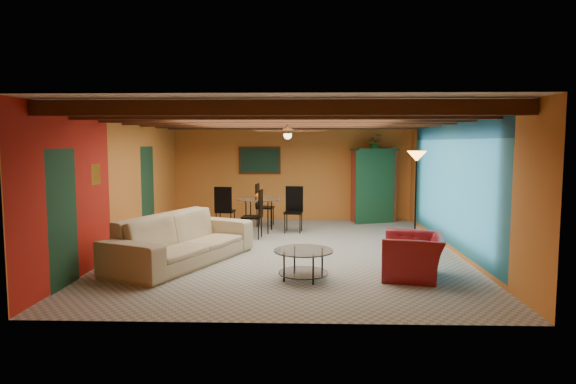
{
  "coord_description": "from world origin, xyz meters",
  "views": [
    {
      "loc": [
        0.31,
        -9.73,
        2.14
      ],
      "look_at": [
        0.0,
        0.2,
        1.15
      ],
      "focal_mm": 31.1,
      "sensor_mm": 36.0,
      "label": 1
    }
  ],
  "objects_px": {
    "sofa": "(183,239)",
    "armoire": "(374,186)",
    "vase": "(259,182)",
    "coffee_table": "(303,264)",
    "potted_plant": "(374,142)",
    "floor_lamp": "(416,198)",
    "armchair": "(413,256)",
    "dining_table": "(259,209)"
  },
  "relations": [
    {
      "from": "armchair",
      "to": "dining_table",
      "type": "xyz_separation_m",
      "value": [
        -2.81,
        4.0,
        0.21
      ]
    },
    {
      "from": "armoire",
      "to": "floor_lamp",
      "type": "bearing_deg",
      "value": -100.76
    },
    {
      "from": "armchair",
      "to": "potted_plant",
      "type": "distance_m",
      "value": 5.89
    },
    {
      "from": "floor_lamp",
      "to": "potted_plant",
      "type": "distance_m",
      "value": 3.28
    },
    {
      "from": "dining_table",
      "to": "floor_lamp",
      "type": "relative_size",
      "value": 1.08
    },
    {
      "from": "sofa",
      "to": "floor_lamp",
      "type": "bearing_deg",
      "value": -44.8
    },
    {
      "from": "sofa",
      "to": "vase",
      "type": "relative_size",
      "value": 15.64
    },
    {
      "from": "armoire",
      "to": "floor_lamp",
      "type": "height_order",
      "value": "floor_lamp"
    },
    {
      "from": "dining_table",
      "to": "armoire",
      "type": "distance_m",
      "value": 3.39
    },
    {
      "from": "coffee_table",
      "to": "dining_table",
      "type": "relative_size",
      "value": 0.44
    },
    {
      "from": "coffee_table",
      "to": "armoire",
      "type": "xyz_separation_m",
      "value": [
        1.89,
        5.78,
        0.72
      ]
    },
    {
      "from": "sofa",
      "to": "floor_lamp",
      "type": "distance_m",
      "value": 4.84
    },
    {
      "from": "sofa",
      "to": "vase",
      "type": "height_order",
      "value": "vase"
    },
    {
      "from": "dining_table",
      "to": "sofa",
      "type": "bearing_deg",
      "value": -108.6
    },
    {
      "from": "armchair",
      "to": "armoire",
      "type": "distance_m",
      "value": 5.64
    },
    {
      "from": "potted_plant",
      "to": "vase",
      "type": "relative_size",
      "value": 2.3
    },
    {
      "from": "sofa",
      "to": "coffee_table",
      "type": "height_order",
      "value": "sofa"
    },
    {
      "from": "armchair",
      "to": "potted_plant",
      "type": "xyz_separation_m",
      "value": [
        0.14,
        5.61,
        1.8
      ]
    },
    {
      "from": "coffee_table",
      "to": "vase",
      "type": "bearing_deg",
      "value": 104.37
    },
    {
      "from": "armchair",
      "to": "armoire",
      "type": "xyz_separation_m",
      "value": [
        0.14,
        5.61,
        0.62
      ]
    },
    {
      "from": "armoire",
      "to": "coffee_table",
      "type": "bearing_deg",
      "value": -127.27
    },
    {
      "from": "floor_lamp",
      "to": "potted_plant",
      "type": "height_order",
      "value": "potted_plant"
    },
    {
      "from": "coffee_table",
      "to": "armoire",
      "type": "bearing_deg",
      "value": 71.93
    },
    {
      "from": "armchair",
      "to": "coffee_table",
      "type": "distance_m",
      "value": 1.76
    },
    {
      "from": "coffee_table",
      "to": "potted_plant",
      "type": "xyz_separation_m",
      "value": [
        1.89,
        5.78,
        1.9
      ]
    },
    {
      "from": "coffee_table",
      "to": "floor_lamp",
      "type": "distance_m",
      "value": 3.68
    },
    {
      "from": "armchair",
      "to": "potted_plant",
      "type": "relative_size",
      "value": 2.43
    },
    {
      "from": "coffee_table",
      "to": "dining_table",
      "type": "xyz_separation_m",
      "value": [
        -1.07,
        4.18,
        0.31
      ]
    },
    {
      "from": "sofa",
      "to": "armchair",
      "type": "bearing_deg",
      "value": -78.1
    },
    {
      "from": "armchair",
      "to": "vase",
      "type": "bearing_deg",
      "value": -132.22
    },
    {
      "from": "dining_table",
      "to": "floor_lamp",
      "type": "height_order",
      "value": "floor_lamp"
    },
    {
      "from": "armchair",
      "to": "floor_lamp",
      "type": "xyz_separation_m",
      "value": [
        0.59,
        2.57,
        0.64
      ]
    },
    {
      "from": "sofa",
      "to": "armoire",
      "type": "xyz_separation_m",
      "value": [
        4.03,
        4.79,
        0.53
      ]
    },
    {
      "from": "coffee_table",
      "to": "armoire",
      "type": "distance_m",
      "value": 6.12
    },
    {
      "from": "potted_plant",
      "to": "vase",
      "type": "height_order",
      "value": "potted_plant"
    },
    {
      "from": "potted_plant",
      "to": "armchair",
      "type": "bearing_deg",
      "value": -91.46
    },
    {
      "from": "sofa",
      "to": "armoire",
      "type": "height_order",
      "value": "armoire"
    },
    {
      "from": "armchair",
      "to": "vase",
      "type": "height_order",
      "value": "vase"
    },
    {
      "from": "armoire",
      "to": "floor_lamp",
      "type": "relative_size",
      "value": 0.97
    },
    {
      "from": "armoire",
      "to": "potted_plant",
      "type": "height_order",
      "value": "potted_plant"
    },
    {
      "from": "armchair",
      "to": "floor_lamp",
      "type": "height_order",
      "value": "floor_lamp"
    },
    {
      "from": "potted_plant",
      "to": "coffee_table",
      "type": "bearing_deg",
      "value": -108.07
    }
  ]
}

